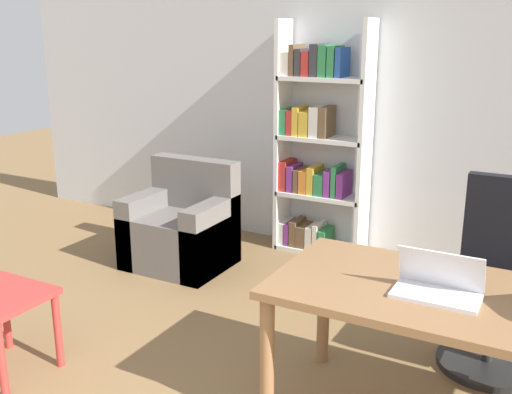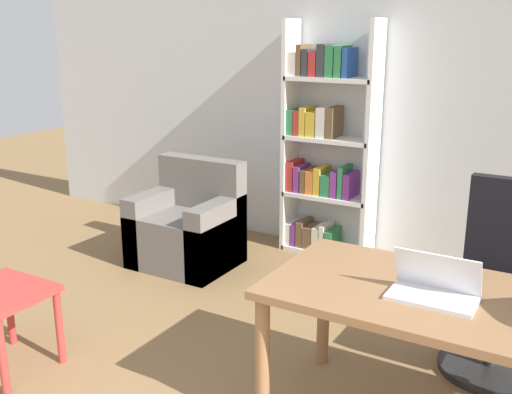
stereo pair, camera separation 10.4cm
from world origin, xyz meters
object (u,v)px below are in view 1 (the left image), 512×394
object	(u,v)px
laptop	(438,286)
side_table_blue	(0,308)
desk	(462,315)
bookshelf	(316,149)
office_chair	(497,286)
armchair	(182,230)

from	to	relation	value
laptop	side_table_blue	bearing A→B (deg)	-165.79
laptop	desk	bearing A→B (deg)	27.61
bookshelf	side_table_blue	bearing A→B (deg)	-106.06
office_chair	armchair	xyz separation A→B (m)	(-2.44, 0.37, -0.18)
laptop	bookshelf	size ratio (longest dim) A/B	0.19
desk	side_table_blue	size ratio (longest dim) A/B	3.42
desk	office_chair	world-z (taller)	office_chair
laptop	office_chair	world-z (taller)	office_chair
desk	armchair	distance (m)	2.68
laptop	side_table_blue	world-z (taller)	laptop
armchair	office_chair	bearing A→B (deg)	-8.72
laptop	armchair	world-z (taller)	laptop
bookshelf	office_chair	bearing A→B (deg)	-36.19
desk	armchair	bearing A→B (deg)	153.56
desk	bookshelf	world-z (taller)	bookshelf
office_chair	bookshelf	xyz separation A→B (m)	(-1.62, 1.19, 0.42)
laptop	armchair	xyz separation A→B (m)	(-2.28, 1.24, -0.48)
desk	laptop	size ratio (longest dim) A/B	4.59
laptop	bookshelf	distance (m)	2.52
laptop	office_chair	distance (m)	0.93
laptop	office_chair	xyz separation A→B (m)	(0.16, 0.86, -0.30)
office_chair	armchair	size ratio (longest dim) A/B	1.27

